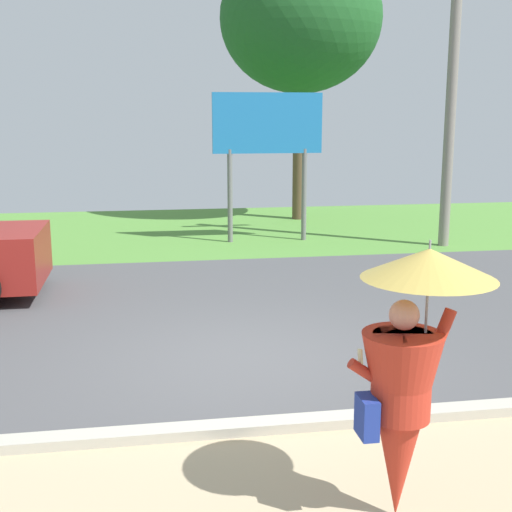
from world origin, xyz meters
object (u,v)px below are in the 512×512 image
object	(u,v)px
utility_pole	(453,62)
tree_left_far	(301,19)
monk_pedestrian	(406,381)
roadside_billboard	(268,134)

from	to	relation	value
utility_pole	tree_left_far	bearing A→B (deg)	117.35
monk_pedestrian	roadside_billboard	xyz separation A→B (m)	(1.10, 11.61, 1.46)
roadside_billboard	tree_left_far	distance (m)	4.80
tree_left_far	monk_pedestrian	bearing A→B (deg)	-100.02
roadside_billboard	tree_left_far	xyz separation A→B (m)	(1.55, 3.38, 3.04)
utility_pole	roadside_billboard	bearing A→B (deg)	162.25
utility_pole	roadside_billboard	world-z (taller)	utility_pole
utility_pole	roadside_billboard	distance (m)	4.44
monk_pedestrian	tree_left_far	xyz separation A→B (m)	(2.65, 14.99, 4.50)
monk_pedestrian	utility_pole	xyz separation A→B (m)	(5.05, 10.34, 3.05)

